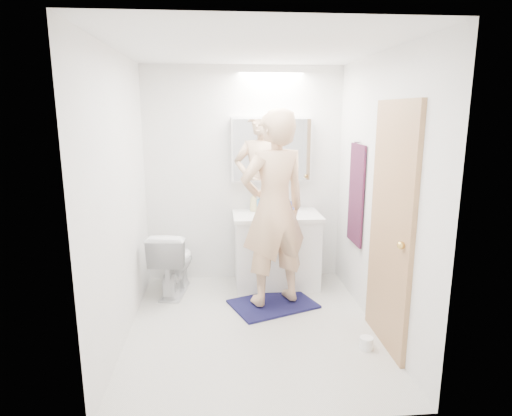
{
  "coord_description": "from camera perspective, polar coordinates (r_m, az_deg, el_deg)",
  "views": [
    {
      "loc": [
        -0.28,
        -3.58,
        1.91
      ],
      "look_at": [
        0.05,
        0.25,
        1.05
      ],
      "focal_mm": 30.42,
      "sensor_mm": 36.0,
      "label": 1
    }
  ],
  "objects": [
    {
      "name": "towel",
      "position": [
        4.43,
        13.03,
        1.73
      ],
      "size": [
        0.02,
        0.42,
        1.0
      ],
      "primitive_type": "cube",
      "color": "#0F1B31",
      "rests_on": "wall_right"
    },
    {
      "name": "floor",
      "position": [
        4.07,
        -0.41,
        -15.38
      ],
      "size": [
        2.5,
        2.5,
        0.0
      ],
      "primitive_type": "plane",
      "color": "silver",
      "rests_on": "ground"
    },
    {
      "name": "ceiling",
      "position": [
        3.63,
        -0.47,
        20.35
      ],
      "size": [
        2.5,
        2.5,
        0.0
      ],
      "primitive_type": "plane",
      "rotation": [
        3.14,
        0.0,
        0.0
      ],
      "color": "white",
      "rests_on": "floor"
    },
    {
      "name": "faucet",
      "position": [
        4.92,
        2.41,
        0.73
      ],
      "size": [
        0.02,
        0.02,
        0.16
      ],
      "primitive_type": "cylinder",
      "color": "silver",
      "rests_on": "countertop"
    },
    {
      "name": "towel_hook",
      "position": [
        4.36,
        13.21,
        8.45
      ],
      "size": [
        0.07,
        0.02,
        0.02
      ],
      "primitive_type": "cylinder",
      "rotation": [
        0.0,
        1.57,
        0.0
      ],
      "color": "silver",
      "rests_on": "wall_right"
    },
    {
      "name": "vanity_cabinet",
      "position": [
        4.84,
        2.69,
        -5.73
      ],
      "size": [
        0.9,
        0.55,
        0.78
      ],
      "primitive_type": "cube",
      "color": "white",
      "rests_on": "floor"
    },
    {
      "name": "person",
      "position": [
        4.16,
        2.37,
        -0.14
      ],
      "size": [
        0.81,
        0.67,
        1.89
      ],
      "primitive_type": "imported",
      "rotation": [
        0.0,
        0.0,
        3.51
      ],
      "color": "#DEB085",
      "rests_on": "bath_rug"
    },
    {
      "name": "toilet_paper_roll",
      "position": [
        3.84,
        14.31,
        -16.83
      ],
      "size": [
        0.11,
        0.11,
        0.1
      ],
      "primitive_type": "cylinder",
      "color": "white",
      "rests_on": "floor"
    },
    {
      "name": "soap_bottle_b",
      "position": [
        4.86,
        0.62,
        0.74
      ],
      "size": [
        0.1,
        0.11,
        0.19
      ],
      "primitive_type": "imported",
      "rotation": [
        0.0,
        0.0,
        -0.28
      ],
      "color": "#5B98C3",
      "rests_on": "countertop"
    },
    {
      "name": "door",
      "position": [
        3.63,
        17.31,
        -2.52
      ],
      "size": [
        0.04,
        0.8,
        2.0
      ],
      "primitive_type": "cube",
      "color": "tan",
      "rests_on": "wall_right"
    },
    {
      "name": "wall_back",
      "position": [
        4.89,
        -1.61,
        4.25
      ],
      "size": [
        2.5,
        0.0,
        2.5
      ],
      "primitive_type": "plane",
      "rotation": [
        1.57,
        0.0,
        0.0
      ],
      "color": "white",
      "rests_on": "floor"
    },
    {
      "name": "soap_bottle_a",
      "position": [
        4.82,
        -0.35,
        0.81
      ],
      "size": [
        0.12,
        0.12,
        0.21
      ],
      "primitive_type": "imported",
      "rotation": [
        0.0,
        0.0,
        0.74
      ],
      "color": "#C9C182",
      "rests_on": "countertop"
    },
    {
      "name": "toothbrush_cup",
      "position": [
        4.89,
        4.68,
        0.24
      ],
      "size": [
        0.13,
        0.13,
        0.09
      ],
      "primitive_type": "imported",
      "rotation": [
        0.0,
        0.0,
        -0.41
      ],
      "color": "#4153C5",
      "rests_on": "countertop"
    },
    {
      "name": "wall_left",
      "position": [
        3.74,
        -17.47,
        1.07
      ],
      "size": [
        0.0,
        2.5,
        2.5
      ],
      "primitive_type": "plane",
      "rotation": [
        1.57,
        0.0,
        1.57
      ],
      "color": "white",
      "rests_on": "floor"
    },
    {
      "name": "wall_front",
      "position": [
        2.46,
        1.89,
        -4.22
      ],
      "size": [
        2.5,
        0.0,
        2.5
      ],
      "primitive_type": "plane",
      "rotation": [
        -1.57,
        0.0,
        0.0
      ],
      "color": "white",
      "rests_on": "floor"
    },
    {
      "name": "toilet",
      "position": [
        4.73,
        -10.85,
        -6.92
      ],
      "size": [
        0.49,
        0.73,
        0.7
      ],
      "primitive_type": "imported",
      "rotation": [
        0.0,
        0.0,
        2.99
      ],
      "color": "white",
      "rests_on": "floor"
    },
    {
      "name": "countertop",
      "position": [
        4.72,
        2.74,
        -1.01
      ],
      "size": [
        0.95,
        0.58,
        0.04
      ],
      "primitive_type": "cube",
      "color": "white",
      "rests_on": "vanity_cabinet"
    },
    {
      "name": "mirror_panel",
      "position": [
        4.74,
        2.14,
        7.62
      ],
      "size": [
        0.84,
        0.01,
        0.66
      ],
      "primitive_type": "cube",
      "color": "silver",
      "rests_on": "medicine_cabinet"
    },
    {
      "name": "wall_right",
      "position": [
        3.91,
        15.86,
        1.64
      ],
      "size": [
        0.0,
        2.5,
        2.5
      ],
      "primitive_type": "plane",
      "rotation": [
        1.57,
        0.0,
        -1.57
      ],
      "color": "white",
      "rests_on": "floor"
    },
    {
      "name": "bath_rug",
      "position": [
        4.48,
        2.26,
        -12.5
      ],
      "size": [
        0.94,
        0.8,
        0.02
      ],
      "primitive_type": "cube",
      "rotation": [
        0.0,
        0.0,
        0.37
      ],
      "color": "#161746",
      "rests_on": "floor"
    },
    {
      "name": "medicine_cabinet",
      "position": [
        4.81,
        2.03,
        7.7
      ],
      "size": [
        0.88,
        0.14,
        0.7
      ],
      "primitive_type": "cube",
      "color": "white",
      "rests_on": "wall_back"
    },
    {
      "name": "sink_basin",
      "position": [
        4.75,
        2.69,
        -0.51
      ],
      "size": [
        0.36,
        0.36,
        0.03
      ],
      "primitive_type": "cylinder",
      "color": "white",
      "rests_on": "countertop"
    },
    {
      "name": "door_knob",
      "position": [
        3.36,
        18.53,
        -4.69
      ],
      "size": [
        0.06,
        0.06,
        0.06
      ],
      "primitive_type": "sphere",
      "color": "gold",
      "rests_on": "door"
    }
  ]
}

